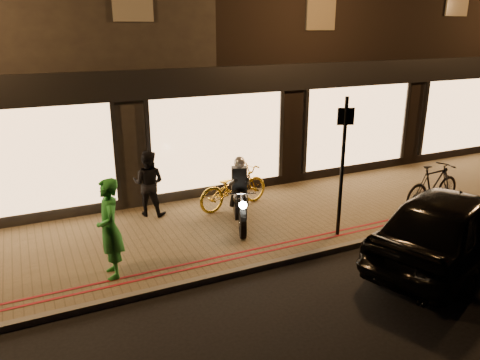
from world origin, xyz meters
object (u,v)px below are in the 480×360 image
bicycle_gold (233,187)px  parked_car (452,225)px  sign_post (343,160)px  motorcycle (240,199)px  person_green (110,229)px

bicycle_gold → parked_car: size_ratio=0.44×
sign_post → bicycle_gold: size_ratio=1.50×
motorcycle → parked_car: size_ratio=0.41×
person_green → parked_car: bearing=73.8°
bicycle_gold → parked_car: bearing=-158.8°
motorcycle → person_green: person_green is taller
motorcycle → bicycle_gold: (0.32, 1.06, -0.09)m
sign_post → parked_car: size_ratio=0.66×
bicycle_gold → person_green: person_green is taller
person_green → bicycle_gold: bearing=124.6°
sign_post → person_green: 4.85m
sign_post → bicycle_gold: 3.04m
sign_post → bicycle_gold: sign_post is taller
bicycle_gold → parked_car: parked_car is taller
motorcycle → bicycle_gold: size_ratio=0.93×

